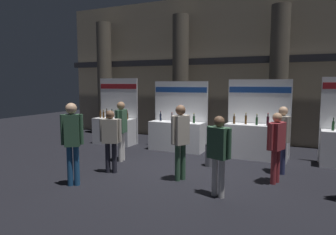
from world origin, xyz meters
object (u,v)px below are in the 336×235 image
Objects in this scene: visitor_6 at (121,126)px; visitor_7 at (72,137)px; exhibitor_booth_1 at (177,133)px; visitor_0 at (111,136)px; visitor_8 at (219,149)px; trash_bin at (211,155)px; exhibitor_booth_0 at (115,128)px; visitor_4 at (276,141)px; exhibitor_booth_2 at (256,138)px; visitor_5 at (180,135)px; visitor_3 at (282,134)px.

visitor_7 is (0.24, -2.27, 0.06)m from visitor_6.
exhibitor_booth_1 is 1.46× the size of visitor_0.
visitor_8 is at bearing -125.33° from visitor_6.
trash_bin is 0.37× the size of visitor_8.
visitor_8 is (4.99, -3.58, 0.38)m from exhibitor_booth_0.
exhibitor_booth_1 is 1.34× the size of visitor_6.
visitor_4 is at bearing -20.47° from exhibitor_booth_0.
visitor_7 is at bearing -98.87° from exhibitor_booth_1.
exhibitor_booth_1 is at bearing 179.35° from exhibitor_booth_2.
visitor_5 reaches higher than visitor_6.
visitor_5 is at bearing -77.75° from visitor_3.
exhibitor_booth_2 reaches higher than exhibitor_booth_1.
visitor_7 is (1.89, -4.29, 0.50)m from exhibitor_booth_0.
visitor_0 is 0.94× the size of visitor_3.
exhibitor_booth_0 is 1.51× the size of visitor_4.
trash_bin is at bearing -125.32° from exhibitor_booth_2.
visitor_3 is at bearing -21.16° from exhibitor_booth_1.
exhibitor_booth_1 is at bearing -126.52° from visitor_5.
visitor_3 is (0.83, -1.30, 0.40)m from exhibitor_booth_2.
visitor_5 is at bearing -12.37° from visitor_0.
visitor_7 is at bearing -79.13° from visitor_3.
visitor_8 is (2.92, -0.45, 0.04)m from visitor_0.
exhibitor_booth_1 is 1.37× the size of visitor_3.
visitor_0 is (-0.48, -3.10, 0.35)m from exhibitor_booth_1.
exhibitor_booth_0 is 1.49× the size of visitor_8.
visitor_3 is 0.96× the size of visitor_5.
visitor_8 is at bearing -48.97° from visitor_3.
exhibitor_booth_2 is (2.61, -0.03, 0.03)m from exhibitor_booth_1.
visitor_0 is 0.86× the size of visitor_7.
visitor_5 is at bearing -10.20° from visitor_8.
trash_bin is 0.32× the size of visitor_7.
visitor_5 is (1.82, 0.20, 0.12)m from visitor_0.
visitor_6 reaches higher than visitor_8.
exhibitor_booth_1 reaches higher than visitor_0.
exhibitor_booth_0 is at bearing 179.49° from exhibitor_booth_1.
exhibitor_booth_0 is 5.16m from exhibitor_booth_2.
visitor_4 is (5.94, -2.22, 0.37)m from exhibitor_booth_0.
visitor_6 is 1.06× the size of visitor_8.
visitor_0 is 2.95m from visitor_8.
exhibitor_booth_1 is 3.71m from visitor_3.
exhibitor_booth_0 is 2.55m from exhibitor_booth_1.
visitor_3 reaches higher than visitor_8.
exhibitor_booth_2 reaches higher than visitor_5.
exhibitor_booth_2 is at bearing -72.48° from visitor_8.
visitor_5 is at bearing -51.78° from visitor_4.
visitor_5 is at bearing 179.48° from visitor_7.
visitor_3 is 1.04× the size of visitor_8.
exhibitor_booth_1 is at bearing -135.82° from visitor_3.
visitor_6 is (-4.29, 0.20, 0.07)m from visitor_4.
visitor_0 is at bearing -135.15° from exhibitor_booth_2.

